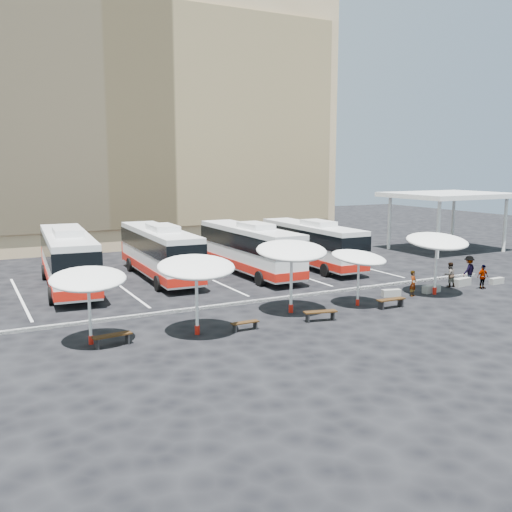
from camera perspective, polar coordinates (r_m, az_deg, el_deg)
name	(u,v)px	position (r m, az deg, el deg)	size (l,w,h in m)	color
ground	(265,304)	(31.97, 0.91, -4.79)	(120.00, 120.00, 0.00)	black
sandstone_building	(115,115)	(61.15, -13.89, 13.52)	(42.00, 18.25, 29.60)	tan
service_canopy	(448,196)	(53.88, 18.64, 5.67)	(10.00, 8.00, 5.20)	white
curb_divider	(261,300)	(32.38, 0.48, -4.47)	(34.00, 0.25, 0.15)	black
bay_lines	(209,278)	(39.01, -4.71, -2.25)	(24.15, 12.00, 0.01)	white
bus_0	(68,257)	(37.36, -18.31, -0.11)	(3.60, 12.43, 3.89)	white
bus_1	(159,250)	(39.24, -9.66, 0.56)	(3.08, 11.95, 3.77)	white
bus_2	(249,247)	(40.17, -0.69, 0.86)	(2.80, 11.79, 3.74)	white
bus_3	(311,243)	(43.21, 5.53, 1.33)	(2.81, 11.43, 3.62)	white
sunshade_0	(88,279)	(25.30, -16.44, -2.24)	(3.73, 3.77, 3.38)	white
sunshade_1	(196,267)	(25.77, -6.00, -1.13)	(4.07, 4.11, 3.68)	white
sunshade_2	(291,251)	(29.51, 3.57, 0.51)	(4.55, 4.59, 3.86)	white
sunshade_3	(359,258)	(31.54, 10.25, -0.18)	(3.97, 3.99, 3.14)	white
sunshade_4	(437,241)	(35.31, 17.65, 1.39)	(4.43, 4.47, 3.77)	white
wood_bench_0	(112,337)	(25.38, -14.18, -7.88)	(1.71, 0.62, 0.51)	black
wood_bench_1	(245,324)	(26.87, -1.11, -6.80)	(1.37, 0.38, 0.42)	black
wood_bench_2	(320,313)	(28.58, 6.45, -5.73)	(1.73, 0.79, 0.51)	black
wood_bench_3	(391,301)	(31.79, 13.35, -4.39)	(1.68, 0.47, 0.51)	black
conc_bench_0	(391,293)	(34.58, 13.37, -3.62)	(1.11, 0.37, 0.42)	gray
conc_bench_1	(431,289)	(36.22, 17.13, -3.16)	(1.23, 0.41, 0.46)	gray
conc_bench_2	(462,282)	(38.84, 19.91, -2.46)	(1.34, 0.45, 0.50)	gray
conc_bench_3	(497,281)	(40.31, 22.92, -2.31)	(1.06, 0.35, 0.40)	gray
passenger_0	(413,283)	(34.86, 15.43, -2.66)	(0.56, 0.37, 1.53)	black
passenger_1	(450,275)	(38.11, 18.80, -1.78)	(0.77, 0.60, 1.59)	black
passenger_2	(483,277)	(38.30, 21.72, -1.94)	(0.89, 0.37, 1.53)	black
passenger_3	(469,270)	(39.59, 20.50, -1.29)	(1.19, 0.68, 1.84)	black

